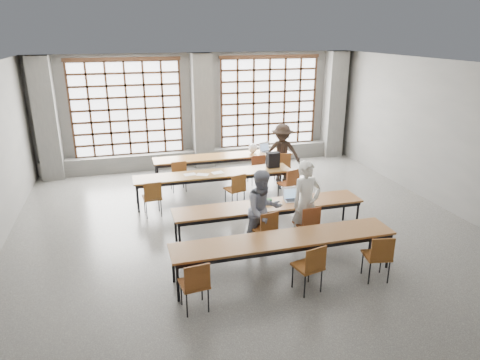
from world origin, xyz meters
name	(u,v)px	position (x,y,z in m)	size (l,w,h in m)	color
floor	(252,236)	(0.00, 0.00, 0.00)	(11.00, 11.00, 0.00)	#4B4B48
ceiling	(253,67)	(0.00, 0.00, 3.50)	(11.00, 11.00, 0.00)	silver
wall_back	(201,110)	(0.00, 5.50, 1.75)	(10.00, 10.00, 0.00)	#5B5B59
wall_front	(450,338)	(0.00, -5.50, 1.75)	(10.00, 10.00, 0.00)	#5B5B59
wall_right	(460,141)	(5.00, 0.00, 1.75)	(11.00, 11.00, 0.00)	#5B5B59
column_left	(46,119)	(-4.50, 5.22, 1.75)	(0.60, 0.55, 3.50)	#5A5A57
column_mid	(202,112)	(0.00, 5.22, 1.75)	(0.60, 0.55, 3.50)	#5A5A57
column_right	(334,105)	(4.50, 5.22, 1.75)	(0.60, 0.55, 3.50)	#5A5A57
window_left	(127,109)	(-2.25, 5.42, 1.90)	(3.32, 0.12, 3.00)	white
window_right	(269,103)	(2.25, 5.42, 1.90)	(3.32, 0.12, 3.00)	white
sill_ledge	(203,157)	(0.00, 5.30, 0.25)	(9.80, 0.35, 0.50)	#5A5A57
desk_row_a	(223,158)	(0.29, 3.70, 0.66)	(4.00, 0.70, 0.73)	brown
desk_row_b	(214,175)	(-0.32, 2.23, 0.66)	(4.00, 0.70, 0.73)	brown
desk_row_c	(269,207)	(0.35, -0.09, 0.66)	(4.00, 0.70, 0.73)	brown
desk_row_d	(285,241)	(0.11, -1.60, 0.66)	(4.00, 0.70, 0.73)	brown
chair_back_left	(178,173)	(-1.11, 3.07, 0.54)	(0.44, 0.45, 0.88)	brown
chair_back_mid	(257,166)	(1.09, 3.07, 0.54)	(0.45, 0.45, 0.88)	maroon
chair_back_right	(283,164)	(1.88, 3.07, 0.54)	(0.48, 0.48, 0.88)	brown
chair_mid_left	(152,195)	(-1.91, 1.60, 0.54)	(0.45, 0.45, 0.88)	brown
chair_mid_centre	(236,187)	(0.10, 1.60, 0.54)	(0.52, 0.52, 0.88)	brown
chair_mid_right	(290,182)	(1.50, 1.60, 0.54)	(0.52, 0.52, 0.88)	brown
chair_front_left	(266,227)	(0.07, -0.72, 0.54)	(0.50, 0.51, 0.88)	brown
chair_front_right	(308,222)	(0.95, -0.72, 0.54)	(0.45, 0.46, 0.88)	brown
chair_near_left	(195,282)	(-1.59, -2.23, 0.54)	(0.46, 0.47, 0.88)	brown
chair_near_mid	(311,264)	(0.32, -2.22, 0.54)	(0.50, 0.51, 0.88)	brown
chair_near_right	(379,254)	(1.59, -2.23, 0.54)	(0.49, 0.49, 0.88)	brown
student_male	(306,204)	(0.95, -0.59, 0.88)	(0.64, 0.42, 1.76)	white
student_female	(263,211)	(0.05, -0.59, 0.82)	(0.80, 0.62, 1.65)	#19244D
student_back	(282,153)	(1.89, 3.20, 0.83)	(1.07, 0.61, 1.65)	black
laptop_front	(292,197)	(0.90, 0.02, 0.79)	(0.39, 0.34, 0.26)	silver
laptop_back	(266,149)	(1.62, 3.81, 0.79)	(0.45, 0.42, 0.26)	silver
mouse	(312,199)	(1.30, -0.11, 0.75)	(0.10, 0.06, 0.04)	silver
green_box	(266,201)	(0.30, -0.01, 0.78)	(0.25, 0.09, 0.09)	green
phone	(279,205)	(0.53, -0.19, 0.74)	(0.13, 0.06, 0.01)	black
paper_sheet_a	(190,174)	(-0.92, 2.28, 0.73)	(0.30, 0.21, 0.00)	silver
paper_sheet_b	(202,175)	(-0.62, 2.18, 0.73)	(0.30, 0.21, 0.00)	white
paper_sheet_c	(218,173)	(-0.22, 2.23, 0.73)	(0.30, 0.21, 0.00)	white
backpack	(273,160)	(1.28, 2.28, 0.93)	(0.32, 0.20, 0.40)	black
plastic_bag	(253,148)	(1.19, 3.75, 0.87)	(0.26, 0.21, 0.29)	white
red_pouch	(194,281)	(-1.59, -2.15, 0.50)	(0.20, 0.08, 0.06)	#A62614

